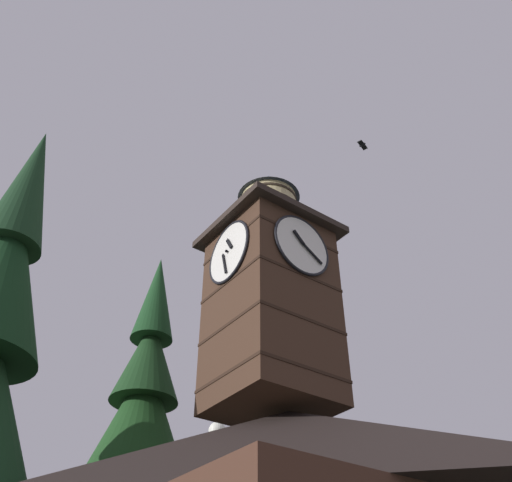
{
  "coord_description": "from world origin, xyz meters",
  "views": [
    {
      "loc": [
        11.62,
        10.21,
        2.18
      ],
      "look_at": [
        2.01,
        -3.03,
        14.78
      ],
      "focal_mm": 40.29,
      "sensor_mm": 36.0,
      "label": 1
    }
  ],
  "objects": [
    {
      "name": "clock_tower",
      "position": [
        1.62,
        -2.74,
        12.56
      ],
      "size": [
        4.06,
        4.06,
        9.54
      ],
      "color": "#422B1E",
      "rests_on": "building_main"
    },
    {
      "name": "flying_bird_high",
      "position": [
        -1.87,
        -0.7,
        20.23
      ],
      "size": [
        0.62,
        0.38,
        0.16
      ],
      "color": "black"
    },
    {
      "name": "moon",
      "position": [
        -14.76,
        -31.83,
        19.51
      ],
      "size": [
        1.53,
        1.53,
        1.53
      ],
      "color": "silver"
    }
  ]
}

